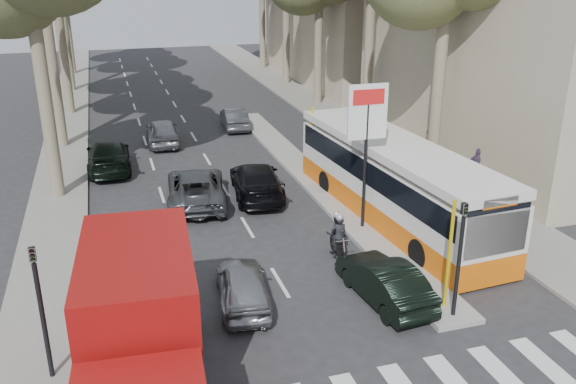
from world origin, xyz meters
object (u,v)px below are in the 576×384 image
red_truck (140,328)px  city_bus (394,179)px  dark_hatchback (384,281)px  motorcycle (337,236)px  silver_hatchback (243,285)px

red_truck → city_bus: 12.94m
red_truck → city_bus: (10.24, 7.92, -0.19)m
dark_hatchback → red_truck: red_truck is taller
dark_hatchback → city_bus: size_ratio=0.32×
dark_hatchback → motorcycle: bearing=-90.6°
dark_hatchback → city_bus: bearing=-123.9°
city_bus → motorcycle: (-3.28, -2.43, -0.91)m
silver_hatchback → dark_hatchback: dark_hatchback is taller
motorcycle → red_truck: bearing=-136.1°
silver_hatchback → city_bus: city_bus is taller
red_truck → city_bus: size_ratio=0.55×
dark_hatchback → red_truck: size_ratio=0.58×
city_bus → red_truck: bearing=-146.5°
city_bus → motorcycle: city_bus is taller
silver_hatchback → dark_hatchback: bearing=172.3°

